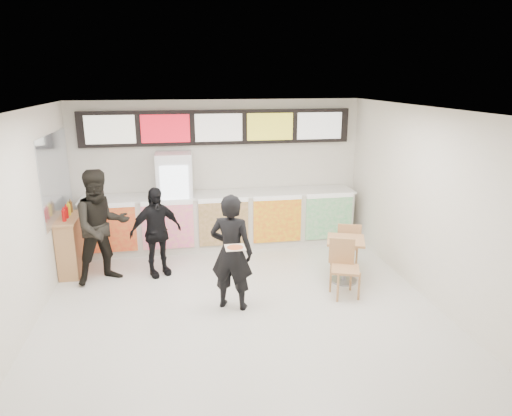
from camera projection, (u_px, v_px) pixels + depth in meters
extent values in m
plane|color=beige|center=(244.00, 319.00, 6.72)|extent=(7.00, 7.00, 0.00)
plane|color=white|center=(242.00, 112.00, 5.89)|extent=(7.00, 7.00, 0.00)
plane|color=silver|center=(219.00, 172.00, 9.62)|extent=(6.00, 0.00, 6.00)
plane|color=silver|center=(11.00, 235.00, 5.81)|extent=(0.00, 7.00, 7.00)
plane|color=silver|center=(442.00, 212.00, 6.80)|extent=(0.00, 7.00, 7.00)
cube|color=silver|center=(222.00, 221.00, 9.50)|extent=(5.50, 0.70, 1.10)
cube|color=silver|center=(221.00, 194.00, 9.34)|extent=(5.56, 0.76, 0.04)
cube|color=red|center=(110.00, 230.00, 8.76)|extent=(0.99, 0.02, 0.90)
cube|color=#F837AB|center=(168.00, 227.00, 8.94)|extent=(0.99, 0.02, 0.90)
cube|color=brown|center=(224.00, 224.00, 9.12)|extent=(0.99, 0.02, 0.90)
cube|color=yellow|center=(277.00, 221.00, 9.31)|extent=(0.99, 0.02, 0.90)
cube|color=green|center=(329.00, 218.00, 9.49)|extent=(0.99, 0.02, 0.90)
cube|color=black|center=(218.00, 127.00, 9.28)|extent=(5.50, 0.12, 0.70)
cube|color=white|center=(110.00, 130.00, 8.86)|extent=(0.95, 0.02, 0.55)
cube|color=red|center=(165.00, 129.00, 9.04)|extent=(0.95, 0.02, 0.55)
cube|color=silver|center=(219.00, 128.00, 9.21)|extent=(0.95, 0.02, 0.55)
cube|color=yellow|center=(270.00, 127.00, 9.39)|extent=(0.95, 0.02, 0.55)
cube|color=silver|center=(319.00, 126.00, 9.56)|extent=(0.95, 0.02, 0.55)
cube|color=white|center=(175.00, 202.00, 9.24)|extent=(0.70, 0.65, 2.00)
cube|color=white|center=(175.00, 204.00, 8.90)|extent=(0.54, 0.02, 1.50)
cylinder|color=green|center=(166.00, 233.00, 9.07)|extent=(0.07, 0.07, 0.22)
cylinder|color=#E05612|center=(173.00, 232.00, 9.10)|extent=(0.07, 0.07, 0.22)
cylinder|color=#BA3212|center=(180.00, 232.00, 9.12)|extent=(0.07, 0.07, 0.22)
cylinder|color=#183EBB|center=(187.00, 232.00, 9.14)|extent=(0.07, 0.07, 0.22)
cylinder|color=#E05612|center=(165.00, 215.00, 8.97)|extent=(0.07, 0.07, 0.22)
cylinder|color=#BA3212|center=(172.00, 214.00, 8.99)|extent=(0.07, 0.07, 0.22)
cylinder|color=#183EBB|center=(180.00, 214.00, 9.01)|extent=(0.07, 0.07, 0.22)
cylinder|color=green|center=(187.00, 213.00, 9.04)|extent=(0.07, 0.07, 0.22)
cylinder|color=#BA3212|center=(164.00, 196.00, 8.86)|extent=(0.07, 0.07, 0.22)
cylinder|color=#183EBB|center=(171.00, 196.00, 8.89)|extent=(0.07, 0.07, 0.22)
cylinder|color=green|center=(179.00, 195.00, 8.91)|extent=(0.07, 0.07, 0.22)
cylinder|color=#E05612|center=(186.00, 195.00, 8.93)|extent=(0.07, 0.07, 0.22)
cylinder|color=#183EBB|center=(163.00, 177.00, 8.76)|extent=(0.07, 0.07, 0.22)
cylinder|color=green|center=(170.00, 176.00, 8.78)|extent=(0.07, 0.07, 0.22)
cylinder|color=#E05612|center=(178.00, 176.00, 8.80)|extent=(0.07, 0.07, 0.22)
cylinder|color=#BA3212|center=(185.00, 176.00, 8.83)|extent=(0.07, 0.07, 0.22)
cube|color=#B2B7BF|center=(56.00, 176.00, 8.06)|extent=(0.01, 2.00, 1.50)
imported|color=black|center=(231.00, 252.00, 6.84)|extent=(0.78, 0.66, 1.80)
imported|color=black|center=(102.00, 227.00, 7.74)|extent=(1.19, 1.08, 1.98)
imported|color=black|center=(156.00, 232.00, 8.03)|extent=(1.03, 0.74, 1.62)
cube|color=beige|center=(235.00, 248.00, 6.34)|extent=(0.28, 0.28, 0.01)
cone|color=#CC7233|center=(235.00, 247.00, 6.34)|extent=(0.36, 0.36, 0.02)
cube|color=tan|center=(346.00, 240.00, 7.77)|extent=(0.80, 0.80, 0.04)
cylinder|color=gray|center=(345.00, 261.00, 7.87)|extent=(0.08, 0.08, 0.75)
cylinder|color=gray|center=(343.00, 280.00, 7.97)|extent=(0.46, 0.46, 0.03)
cube|color=tan|center=(345.00, 269.00, 7.31)|extent=(0.56, 0.56, 0.04)
cube|color=tan|center=(342.00, 251.00, 7.43)|extent=(0.40, 0.17, 0.44)
cube|color=tan|center=(345.00, 245.00, 8.39)|extent=(0.56, 0.56, 0.04)
cube|color=tan|center=(349.00, 236.00, 8.13)|extent=(0.40, 0.17, 0.44)
cube|color=tan|center=(71.00, 246.00, 8.22)|extent=(0.33, 0.89, 1.00)
cube|color=tan|center=(68.00, 218.00, 8.08)|extent=(0.38, 0.94, 0.04)
cylinder|color=red|center=(64.00, 216.00, 7.81)|extent=(0.07, 0.07, 0.20)
cylinder|color=red|center=(66.00, 213.00, 7.99)|extent=(0.07, 0.07, 0.20)
cylinder|color=yellow|center=(69.00, 210.00, 8.17)|extent=(0.07, 0.07, 0.20)
cylinder|color=brown|center=(71.00, 207.00, 8.34)|extent=(0.07, 0.07, 0.20)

